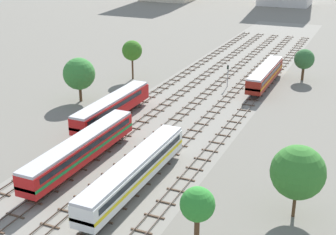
{
  "coord_description": "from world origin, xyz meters",
  "views": [
    {
      "loc": [
        27.67,
        -24.46,
        27.71
      ],
      "look_at": [
        0.0,
        37.55,
        1.5
      ],
      "focal_mm": 49.31,
      "sensor_mm": 36.0,
      "label": 1
    }
  ],
  "objects": [
    {
      "name": "track_centre_left",
      "position": [
        0.0,
        57.0,
        0.14
      ],
      "size": [
        2.4,
        126.0,
        0.29
      ],
      "color": "#47382D",
      "rests_on": "ground"
    },
    {
      "name": "track_centre_right",
      "position": [
        9.13,
        57.0,
        0.14
      ],
      "size": [
        2.4,
        126.0,
        0.29
      ],
      "color": "#47382D",
      "rests_on": "ground"
    },
    {
      "name": "ballast_bed",
      "position": [
        0.0,
        56.0,
        0.0
      ],
      "size": [
        22.25,
        176.0,
        0.01
      ],
      "primitive_type": "cube",
      "color": "gray",
      "rests_on": "ground"
    },
    {
      "name": "track_centre",
      "position": [
        4.56,
        57.0,
        0.14
      ],
      "size": [
        2.4,
        126.0,
        0.29
      ],
      "color": "#47382D",
      "rests_on": "ground"
    },
    {
      "name": "track_left",
      "position": [
        -4.56,
        57.0,
        0.14
      ],
      "size": [
        2.4,
        126.0,
        0.29
      ],
      "color": "#47382D",
      "rests_on": "ground"
    },
    {
      "name": "lineside_tree_3",
      "position": [
        -19.61,
        42.21,
        5.2
      ],
      "size": [
        5.79,
        5.79,
        8.11
      ],
      "color": "#4C331E",
      "rests_on": "ground"
    },
    {
      "name": "lineside_tree_4",
      "position": [
        15.55,
        9.18,
        5.51
      ],
      "size": [
        3.23,
        3.23,
        7.23
      ],
      "color": "#4C331E",
      "rests_on": "ground"
    },
    {
      "name": "signal_post_nearest",
      "position": [
        2.28,
        61.77,
        2.94
      ],
      "size": [
        0.28,
        0.47,
        4.56
      ],
      "color": "gray",
      "rests_on": "ground"
    },
    {
      "name": "lineside_tree_1",
      "position": [
        15.38,
        72.67,
        4.52
      ],
      "size": [
        4.17,
        4.17,
        6.64
      ],
      "color": "#4C331E",
      "rests_on": "ground"
    },
    {
      "name": "diesel_railcar_far_left_mid",
      "position": [
        -9.13,
        35.93,
        2.6
      ],
      "size": [
        2.96,
        20.5,
        3.8
      ],
      "color": "red",
      "rests_on": "ground"
    },
    {
      "name": "passenger_coach_left_near",
      "position": [
        -4.56,
        20.34,
        2.61
      ],
      "size": [
        2.96,
        22.0,
        3.8
      ],
      "color": "red",
      "rests_on": "ground"
    },
    {
      "name": "spare_rail_bundle",
      "position": [
        2.02,
        18.87,
        0.12
      ],
      "size": [
        0.6,
        10.0,
        0.24
      ],
      "primitive_type": "cube",
      "color": "brown",
      "rests_on": "ground"
    },
    {
      "name": "diesel_railcar_centre_right_midfar",
      "position": [
        9.13,
        64.95,
        2.6
      ],
      "size": [
        2.96,
        20.5,
        3.8
      ],
      "color": "maroon",
      "rests_on": "ground"
    },
    {
      "name": "ground_plane",
      "position": [
        0.0,
        56.0,
        0.0
      ],
      "size": [
        480.0,
        480.0,
        0.0
      ],
      "primitive_type": "plane",
      "color": "slate"
    },
    {
      "name": "track_far_left",
      "position": [
        -9.13,
        57.0,
        0.14
      ],
      "size": [
        2.4,
        126.0,
        0.29
      ],
      "color": "#47382D",
      "rests_on": "ground"
    },
    {
      "name": "lineside_tree_2",
      "position": [
        22.67,
        19.67,
        5.3
      ],
      "size": [
        5.74,
        5.74,
        8.18
      ],
      "color": "#4C331E",
      "rests_on": "ground"
    },
    {
      "name": "passenger_coach_centre_nearest",
      "position": [
        4.56,
        17.75,
        2.61
      ],
      "size": [
        2.96,
        22.0,
        3.8
      ],
      "color": "white",
      "rests_on": "ground"
    },
    {
      "name": "lineside_tree_0",
      "position": [
        -17.78,
        58.98,
        6.12
      ],
      "size": [
        4.2,
        4.2,
        8.26
      ],
      "color": "#4C331E",
      "rests_on": "ground"
    }
  ]
}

